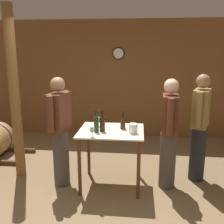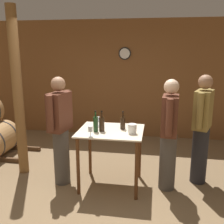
% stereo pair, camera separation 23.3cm
% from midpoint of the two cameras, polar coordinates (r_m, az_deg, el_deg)
% --- Properties ---
extents(ground_plane, '(14.00, 14.00, 0.00)m').
position_cam_midpoint_polar(ground_plane, '(3.81, -6.09, -18.96)').
color(ground_plane, brown).
extents(back_wall, '(8.40, 0.08, 2.70)m').
position_cam_midpoint_polar(back_wall, '(6.17, -0.64, 7.12)').
color(back_wall, brown).
rests_on(back_wall, ground_plane).
extents(tasting_table, '(0.94, 0.79, 0.88)m').
position_cam_midpoint_polar(tasting_table, '(3.90, -1.88, -6.39)').
color(tasting_table, beige).
rests_on(tasting_table, ground_plane).
extents(wooden_post, '(0.16, 0.16, 2.70)m').
position_cam_midpoint_polar(wooden_post, '(4.40, -21.90, 3.52)').
color(wooden_post, brown).
rests_on(wooden_post, ground_plane).
extents(wine_bottle_far_left, '(0.07, 0.07, 0.31)m').
position_cam_midpoint_polar(wine_bottle_far_left, '(3.75, -5.28, -2.61)').
color(wine_bottle_far_left, '#193819').
rests_on(wine_bottle_far_left, tasting_table).
extents(wine_bottle_left, '(0.08, 0.08, 0.30)m').
position_cam_midpoint_polar(wine_bottle_left, '(3.77, -3.88, -2.60)').
color(wine_bottle_left, black).
rests_on(wine_bottle_left, tasting_table).
extents(wine_bottle_center, '(0.08, 0.08, 0.28)m').
position_cam_midpoint_polar(wine_bottle_center, '(3.88, 0.68, -2.28)').
color(wine_bottle_center, black).
rests_on(wine_bottle_center, tasting_table).
extents(wine_glass_near_left, '(0.06, 0.06, 0.15)m').
position_cam_midpoint_polar(wine_glass_near_left, '(4.02, -4.84, -1.65)').
color(wine_glass_near_left, silver).
rests_on(wine_glass_near_left, tasting_table).
extents(wine_glass_near_center, '(0.06, 0.06, 0.15)m').
position_cam_midpoint_polar(wine_glass_near_center, '(3.54, -6.23, -3.88)').
color(wine_glass_near_center, silver).
rests_on(wine_glass_near_center, tasting_table).
extents(ice_bucket, '(0.12, 0.12, 0.14)m').
position_cam_midpoint_polar(ice_bucket, '(3.70, 2.83, -3.61)').
color(ice_bucket, white).
rests_on(ice_bucket, tasting_table).
extents(person_host, '(0.34, 0.56, 1.69)m').
position_cam_midpoint_polar(person_host, '(4.21, 17.06, -2.92)').
color(person_host, '#232328').
rests_on(person_host, ground_plane).
extents(person_visitor_with_scarf, '(0.25, 0.59, 1.64)m').
position_cam_midpoint_polar(person_visitor_with_scarf, '(3.88, 10.62, -4.31)').
color(person_visitor_with_scarf, '#4C4742').
rests_on(person_visitor_with_scarf, ground_plane).
extents(person_visitor_bearded, '(0.29, 0.58, 1.66)m').
position_cam_midpoint_polar(person_visitor_bearded, '(3.98, -12.94, -3.84)').
color(person_visitor_bearded, '#4C4742').
rests_on(person_visitor_bearded, ground_plane).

